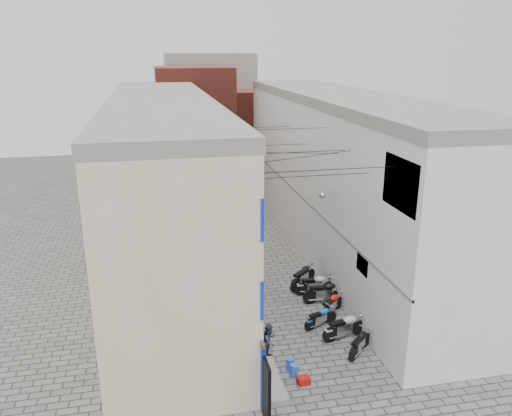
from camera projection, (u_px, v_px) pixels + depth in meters
ground at (335, 399)px, 16.87m from camera, size 90.00×90.00×0.00m
plinth at (221, 254)px, 28.56m from camera, size 0.90×26.00×0.25m
building_left at (165, 183)px, 26.62m from camera, size 5.10×27.00×9.00m
building_right at (341, 174)px, 28.61m from camera, size 5.94×26.00×9.00m
building_far_brick_left at (195, 130)px, 41.09m from camera, size 6.00×6.00×10.00m
building_far_brick_right at (250, 136)px, 44.23m from camera, size 5.00×6.00×8.00m
building_far_concrete at (211, 114)px, 46.92m from camera, size 8.00×5.00×11.00m
far_shopfront at (225, 181)px, 40.02m from camera, size 2.00×0.30×2.40m
overhead_wires at (281, 149)px, 21.84m from camera, size 5.80×13.02×1.32m
motorcycle_a at (360, 341)px, 19.30m from camera, size 1.68×1.59×1.02m
motorcycle_b at (345, 326)px, 20.28m from camera, size 2.11×1.02×1.17m
motorcycle_c at (321, 316)px, 21.18m from camera, size 1.77×1.09×0.98m
motorcycle_d at (332, 303)px, 22.18m from camera, size 1.76×1.60×1.05m
motorcycle_e at (325, 291)px, 23.15m from camera, size 2.11×0.79×1.20m
motorcycle_f at (315, 283)px, 23.96m from camera, size 2.03×0.79×1.15m
motorcycle_g at (303, 275)px, 24.78m from camera, size 2.02×1.90×1.22m
person_a at (244, 310)px, 20.59m from camera, size 0.41×0.60×1.59m
person_b at (269, 341)px, 18.55m from camera, size 0.85×0.85×1.39m
water_jug_near at (294, 370)px, 18.00m from camera, size 0.34×0.34×0.47m
water_jug_far at (290, 364)px, 18.38m from camera, size 0.35×0.35×0.46m
red_crate at (304, 380)px, 17.62m from camera, size 0.46×0.37×0.27m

